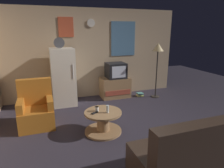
# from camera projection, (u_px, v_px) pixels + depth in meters

# --- Properties ---
(ground_plane) EXTENTS (12.00, 12.00, 0.00)m
(ground_plane) POSITION_uv_depth(u_px,v_px,m) (125.00, 132.00, 3.87)
(ground_plane) COLOR #2D2833
(wall_with_art) EXTENTS (5.20, 0.12, 2.54)m
(wall_with_art) POSITION_uv_depth(u_px,v_px,m) (93.00, 54.00, 5.77)
(wall_with_art) COLOR tan
(wall_with_art) RESTS_ON ground_plane
(fridge) EXTENTS (0.60, 0.62, 1.77)m
(fridge) POSITION_uv_depth(u_px,v_px,m) (63.00, 77.00, 5.16)
(fridge) COLOR silver
(fridge) RESTS_ON ground_plane
(tv_stand) EXTENTS (0.84, 0.53, 0.59)m
(tv_stand) POSITION_uv_depth(u_px,v_px,m) (115.00, 87.00, 5.87)
(tv_stand) COLOR #9E754C
(tv_stand) RESTS_ON ground_plane
(crt_tv) EXTENTS (0.54, 0.51, 0.44)m
(crt_tv) POSITION_uv_depth(u_px,v_px,m) (116.00, 70.00, 5.74)
(crt_tv) COLOR black
(crt_tv) RESTS_ON tv_stand
(standing_lamp) EXTENTS (0.32, 0.32, 1.59)m
(standing_lamp) POSITION_uv_depth(u_px,v_px,m) (158.00, 51.00, 5.59)
(standing_lamp) COLOR #332D28
(standing_lamp) RESTS_ON ground_plane
(coffee_table) EXTENTS (0.72, 0.72, 0.43)m
(coffee_table) POSITION_uv_depth(u_px,v_px,m) (103.00, 122.00, 3.84)
(coffee_table) COLOR #9E754C
(coffee_table) RESTS_ON ground_plane
(wine_glass) EXTENTS (0.05, 0.05, 0.15)m
(wine_glass) POSITION_uv_depth(u_px,v_px,m) (107.00, 109.00, 3.72)
(wine_glass) COLOR silver
(wine_glass) RESTS_ON coffee_table
(mug_ceramic_white) EXTENTS (0.08, 0.08, 0.09)m
(mug_ceramic_white) POSITION_uv_depth(u_px,v_px,m) (97.00, 109.00, 3.80)
(mug_ceramic_white) COLOR silver
(mug_ceramic_white) RESTS_ON coffee_table
(mug_ceramic_tan) EXTENTS (0.08, 0.08, 0.09)m
(mug_ceramic_tan) POSITION_uv_depth(u_px,v_px,m) (97.00, 109.00, 3.80)
(mug_ceramic_tan) COLOR tan
(mug_ceramic_tan) RESTS_ON coffee_table
(remote_control) EXTENTS (0.15, 0.12, 0.02)m
(remote_control) POSITION_uv_depth(u_px,v_px,m) (95.00, 113.00, 3.71)
(remote_control) COLOR black
(remote_control) RESTS_ON coffee_table
(armchair) EXTENTS (0.68, 0.68, 0.96)m
(armchair) POSITION_uv_depth(u_px,v_px,m) (36.00, 110.00, 4.09)
(armchair) COLOR #B2661E
(armchair) RESTS_ON ground_plane
(couch) EXTENTS (1.70, 0.80, 0.92)m
(couch) POSITION_uv_depth(u_px,v_px,m) (197.00, 155.00, 2.67)
(couch) COLOR #38281E
(couch) RESTS_ON ground_plane
(book_stack) EXTENTS (0.20, 0.17, 0.10)m
(book_stack) POSITION_uv_depth(u_px,v_px,m) (140.00, 94.00, 6.01)
(book_stack) COLOR #A1A151
(book_stack) RESTS_ON ground_plane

